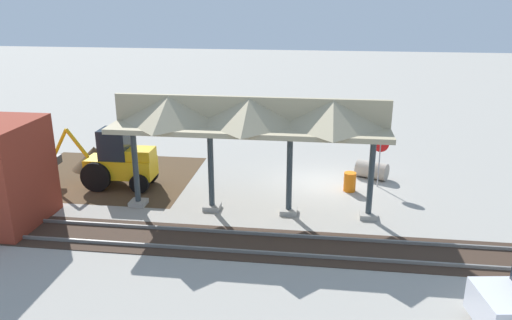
% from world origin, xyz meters
% --- Properties ---
extents(ground_plane, '(120.00, 120.00, 0.00)m').
position_xyz_m(ground_plane, '(0.00, 0.00, 0.00)').
color(ground_plane, '#9E998E').
extents(dirt_work_zone, '(8.48, 7.00, 0.01)m').
position_xyz_m(dirt_work_zone, '(10.72, 0.47, 0.00)').
color(dirt_work_zone, '#4C3823').
rests_on(dirt_work_zone, ground).
extents(platform_canopy, '(11.01, 3.20, 4.90)m').
position_xyz_m(platform_canopy, '(3.05, 3.72, 4.15)').
color(platform_canopy, '#9E998E').
rests_on(platform_canopy, ground).
extents(rail_tracks, '(60.00, 2.58, 0.15)m').
position_xyz_m(rail_tracks, '(0.00, 6.65, 0.03)').
color(rail_tracks, slate).
rests_on(rail_tracks, ground).
extents(stop_sign, '(0.76, 0.12, 2.49)m').
position_xyz_m(stop_sign, '(-2.58, 0.11, 1.80)').
color(stop_sign, gray).
rests_on(stop_sign, ground).
extents(backhoe, '(5.33, 1.74, 2.82)m').
position_xyz_m(backhoe, '(9.63, 1.70, 1.26)').
color(backhoe, '#EAB214').
rests_on(backhoe, ground).
extents(dirt_mound, '(4.80, 4.80, 2.27)m').
position_xyz_m(dirt_mound, '(11.95, -0.76, 0.00)').
color(dirt_mound, '#4C3823').
rests_on(dirt_mound, ground).
extents(concrete_pipe, '(1.73, 1.41, 0.85)m').
position_xyz_m(concrete_pipe, '(-2.39, -1.01, 0.43)').
color(concrete_pipe, '#9E9384').
rests_on(concrete_pipe, ground).
extents(traffic_barrel, '(0.56, 0.56, 0.90)m').
position_xyz_m(traffic_barrel, '(-1.22, 0.87, 0.45)').
color(traffic_barrel, orange).
rests_on(traffic_barrel, ground).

